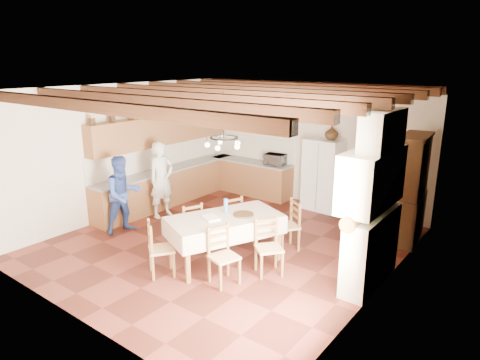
% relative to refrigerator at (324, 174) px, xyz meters
% --- Properties ---
extents(floor, '(6.00, 6.50, 0.02)m').
position_rel_refrigerator_xyz_m(floor, '(-0.55, -3.03, -0.86)').
color(floor, '#451A13').
rests_on(floor, ground).
extents(ceiling, '(6.00, 6.50, 0.02)m').
position_rel_refrigerator_xyz_m(ceiling, '(-0.55, -3.03, 2.16)').
color(ceiling, silver).
rests_on(ceiling, ground).
extents(wall_back, '(6.00, 0.02, 3.00)m').
position_rel_refrigerator_xyz_m(wall_back, '(-0.55, 0.23, 0.65)').
color(wall_back, '#F2E2C8').
rests_on(wall_back, ground).
extents(wall_front, '(6.00, 0.02, 3.00)m').
position_rel_refrigerator_xyz_m(wall_front, '(-0.55, -6.29, 0.65)').
color(wall_front, '#F2E2C8').
rests_on(wall_front, ground).
extents(wall_left, '(0.02, 6.50, 3.00)m').
position_rel_refrigerator_xyz_m(wall_left, '(-3.56, -3.03, 0.65)').
color(wall_left, '#F2E2C8').
rests_on(wall_left, ground).
extents(wall_right, '(0.02, 6.50, 3.00)m').
position_rel_refrigerator_xyz_m(wall_right, '(2.46, -3.03, 0.65)').
color(wall_right, '#F2E2C8').
rests_on(wall_right, ground).
extents(ceiling_beams, '(6.00, 6.30, 0.16)m').
position_rel_refrigerator_xyz_m(ceiling_beams, '(-0.55, -3.03, 2.06)').
color(ceiling_beams, '#331E0E').
rests_on(ceiling_beams, ground).
extents(lower_cabinets_left, '(0.60, 4.30, 0.86)m').
position_rel_refrigerator_xyz_m(lower_cabinets_left, '(-3.25, -1.98, -0.42)').
color(lower_cabinets_left, brown).
rests_on(lower_cabinets_left, ground).
extents(lower_cabinets_back, '(2.30, 0.60, 0.86)m').
position_rel_refrigerator_xyz_m(lower_cabinets_back, '(-2.10, -0.08, -0.42)').
color(lower_cabinets_back, brown).
rests_on(lower_cabinets_back, ground).
extents(countertop_left, '(0.62, 4.30, 0.04)m').
position_rel_refrigerator_xyz_m(countertop_left, '(-3.25, -1.98, 0.03)').
color(countertop_left, gray).
rests_on(countertop_left, lower_cabinets_left).
extents(countertop_back, '(2.34, 0.62, 0.04)m').
position_rel_refrigerator_xyz_m(countertop_back, '(-2.10, -0.08, 0.03)').
color(countertop_back, gray).
rests_on(countertop_back, lower_cabinets_back).
extents(backsplash_left, '(0.03, 4.30, 0.60)m').
position_rel_refrigerator_xyz_m(backsplash_left, '(-3.54, -1.98, 0.35)').
color(backsplash_left, silver).
rests_on(backsplash_left, ground).
extents(backsplash_back, '(2.30, 0.03, 0.60)m').
position_rel_refrigerator_xyz_m(backsplash_back, '(-2.10, 0.21, 0.35)').
color(backsplash_back, silver).
rests_on(backsplash_back, ground).
extents(upper_cabinets, '(0.35, 4.20, 0.70)m').
position_rel_refrigerator_xyz_m(upper_cabinets, '(-3.38, -1.98, 1.00)').
color(upper_cabinets, brown).
rests_on(upper_cabinets, ground).
extents(fireplace, '(0.56, 1.60, 2.80)m').
position_rel_refrigerator_xyz_m(fireplace, '(2.17, -2.83, 0.55)').
color(fireplace, beige).
rests_on(fireplace, ground).
extents(wall_picture, '(0.34, 0.03, 0.42)m').
position_rel_refrigerator_xyz_m(wall_picture, '(1.00, 0.20, 1.00)').
color(wall_picture, black).
rests_on(wall_picture, ground).
extents(refrigerator, '(0.88, 0.74, 1.71)m').
position_rel_refrigerator_xyz_m(refrigerator, '(0.00, 0.00, 0.00)').
color(refrigerator, white).
rests_on(refrigerator, floor).
extents(hutch, '(0.61, 1.22, 2.14)m').
position_rel_refrigerator_xyz_m(hutch, '(2.20, -0.71, 0.21)').
color(hutch, '#381F10').
rests_on(hutch, floor).
extents(dining_table, '(1.72, 2.20, 0.86)m').
position_rel_refrigerator_xyz_m(dining_table, '(-0.09, -3.65, -0.08)').
color(dining_table, '#F2E3CE').
rests_on(dining_table, floor).
extents(chandelier, '(0.47, 0.47, 0.03)m').
position_rel_refrigerator_xyz_m(chandelier, '(-0.09, -3.65, 1.40)').
color(chandelier, black).
rests_on(chandelier, ground).
extents(chair_left_near, '(0.53, 0.54, 0.96)m').
position_rel_refrigerator_xyz_m(chair_left_near, '(-0.93, -3.68, -0.37)').
color(chair_left_near, brown).
rests_on(chair_left_near, floor).
extents(chair_left_far, '(0.53, 0.54, 0.96)m').
position_rel_refrigerator_xyz_m(chair_left_far, '(-0.60, -2.89, -0.37)').
color(chair_left_far, brown).
rests_on(chair_left_far, floor).
extents(chair_right_near, '(0.51, 0.52, 0.96)m').
position_rel_refrigerator_xyz_m(chair_right_near, '(0.40, -4.27, -0.37)').
color(chair_right_near, brown).
rests_on(chair_right_near, floor).
extents(chair_right_far, '(0.57, 0.58, 0.96)m').
position_rel_refrigerator_xyz_m(chair_right_far, '(0.79, -3.56, -0.37)').
color(chair_right_far, brown).
rests_on(chair_right_far, floor).
extents(chair_end_near, '(0.57, 0.57, 0.96)m').
position_rel_refrigerator_xyz_m(chair_end_near, '(-0.62, -4.67, -0.37)').
color(chair_end_near, brown).
rests_on(chair_end_near, floor).
extents(chair_end_far, '(0.57, 0.57, 0.96)m').
position_rel_refrigerator_xyz_m(chair_end_far, '(0.51, -2.52, -0.37)').
color(chair_end_far, brown).
rests_on(chair_end_far, floor).
extents(person_man, '(0.48, 0.68, 1.75)m').
position_rel_refrigerator_xyz_m(person_man, '(-2.69, -2.73, 0.02)').
color(person_man, silver).
rests_on(person_man, floor).
extents(person_woman_blue, '(0.78, 0.91, 1.63)m').
position_rel_refrigerator_xyz_m(person_woman_blue, '(-2.64, -3.84, -0.04)').
color(person_woman_blue, '#314995').
rests_on(person_woman_blue, floor).
extents(person_woman_red, '(0.80, 1.14, 1.80)m').
position_rel_refrigerator_xyz_m(person_woman_red, '(1.73, -1.86, 0.04)').
color(person_woman_red, maroon).
rests_on(person_woman_red, floor).
extents(microwave, '(0.54, 0.40, 0.28)m').
position_rel_refrigerator_xyz_m(microwave, '(-1.35, -0.08, 0.19)').
color(microwave, silver).
rests_on(microwave, countertop_back).
extents(fridge_vase, '(0.33, 0.33, 0.32)m').
position_rel_refrigerator_xyz_m(fridge_vase, '(0.13, 0.00, 1.02)').
color(fridge_vase, '#381F10').
rests_on(fridge_vase, refrigerator).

